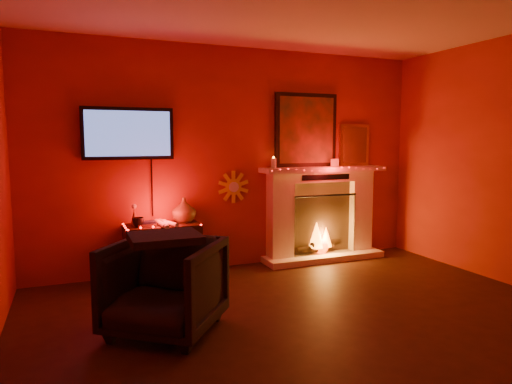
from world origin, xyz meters
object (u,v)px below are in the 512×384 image
Objects in this scene: sunburst_clock at (233,187)px; console_table at (164,247)px; fireplace at (321,205)px; tv at (128,134)px; armchair at (165,287)px.

sunburst_clock is 1.13m from console_table.
tv is at bearing 178.50° from fireplace.
fireplace is 1.23m from sunburst_clock.
sunburst_clock is 0.47× the size of armchair.
tv is 1.41m from sunburst_clock.
fireplace reaches higher than armchair.
sunburst_clock is 2.15m from armchair.
sunburst_clock is (1.25, 0.03, -0.65)m from tv.
tv is at bearing -178.76° from sunburst_clock.
fireplace is at bearing 3.41° from console_table.
tv is (-2.44, 0.06, 0.92)m from fireplace.
fireplace is at bearing -4.37° from sunburst_clock.
tv is 1.33m from console_table.
tv is at bearing 129.89° from armchair.
fireplace is 5.45× the size of sunburst_clock.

